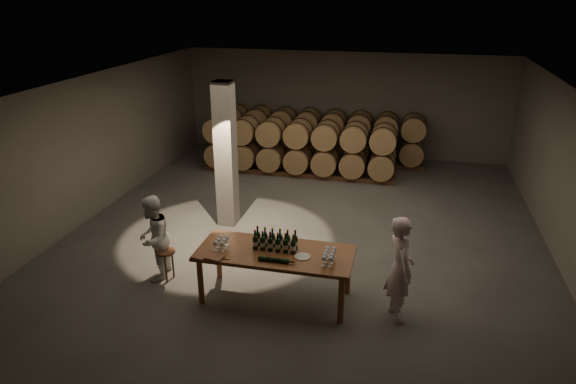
% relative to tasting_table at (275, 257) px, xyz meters
% --- Properties ---
extents(room, '(12.00, 12.00, 12.00)m').
position_rel_tasting_table_xyz_m(room, '(-1.80, 2.70, 0.80)').
color(room, '#504D4B').
rests_on(room, ground).
extents(tasting_table, '(2.60, 1.10, 0.90)m').
position_rel_tasting_table_xyz_m(tasting_table, '(0.00, 0.00, 0.00)').
color(tasting_table, brown).
rests_on(tasting_table, ground).
extents(barrel_stack_back, '(6.26, 0.95, 1.57)m').
position_rel_tasting_table_xyz_m(barrel_stack_back, '(-0.57, 7.70, 0.03)').
color(barrel_stack_back, brown).
rests_on(barrel_stack_back, ground).
extents(barrel_stack_front, '(5.48, 0.95, 1.57)m').
position_rel_tasting_table_xyz_m(barrel_stack_front, '(-0.96, 6.30, 0.03)').
color(barrel_stack_front, brown).
rests_on(barrel_stack_front, ground).
extents(bottle_cluster, '(0.74, 0.24, 0.35)m').
position_rel_tasting_table_xyz_m(bottle_cluster, '(-0.02, 0.08, 0.23)').
color(bottle_cluster, black).
rests_on(bottle_cluster, tasting_table).
extents(lying_bottles, '(0.60, 0.08, 0.08)m').
position_rel_tasting_table_xyz_m(lying_bottles, '(0.08, -0.34, 0.14)').
color(lying_bottles, black).
rests_on(lying_bottles, tasting_table).
extents(glass_cluster_left, '(0.20, 0.31, 0.18)m').
position_rel_tasting_table_xyz_m(glass_cluster_left, '(-0.91, -0.09, 0.24)').
color(glass_cluster_left, silver).
rests_on(glass_cluster_left, tasting_table).
extents(glass_cluster_right, '(0.20, 0.42, 0.18)m').
position_rel_tasting_table_xyz_m(glass_cluster_right, '(0.92, -0.12, 0.23)').
color(glass_cluster_right, silver).
rests_on(glass_cluster_right, tasting_table).
extents(plate, '(0.26, 0.26, 0.02)m').
position_rel_tasting_table_xyz_m(plate, '(0.48, -0.08, 0.11)').
color(plate, silver).
rests_on(plate, tasting_table).
extents(notebook_near, '(0.29, 0.25, 0.03)m').
position_rel_tasting_table_xyz_m(notebook_near, '(-0.89, -0.45, 0.12)').
color(notebook_near, brown).
rests_on(notebook_near, tasting_table).
extents(notebook_corner, '(0.27, 0.32, 0.02)m').
position_rel_tasting_table_xyz_m(notebook_corner, '(-1.14, -0.43, 0.12)').
color(notebook_corner, brown).
rests_on(notebook_corner, tasting_table).
extents(pen, '(0.14, 0.04, 0.01)m').
position_rel_tasting_table_xyz_m(pen, '(-0.71, -0.45, 0.11)').
color(pen, black).
rests_on(pen, tasting_table).
extents(stool, '(0.35, 0.35, 0.59)m').
position_rel_tasting_table_xyz_m(stool, '(-2.08, 0.13, -0.32)').
color(stool, brown).
rests_on(stool, ground).
extents(person_man, '(0.62, 0.75, 1.77)m').
position_rel_tasting_table_xyz_m(person_man, '(2.04, -0.07, 0.09)').
color(person_man, white).
rests_on(person_man, ground).
extents(person_woman, '(0.70, 0.84, 1.59)m').
position_rel_tasting_table_xyz_m(person_woman, '(-2.31, 0.17, -0.00)').
color(person_woman, white).
rests_on(person_woman, ground).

